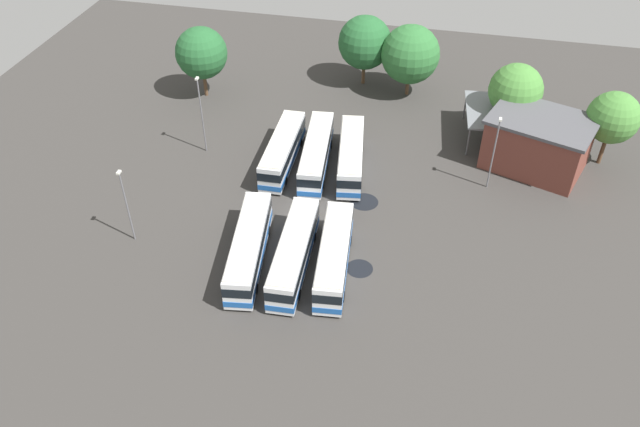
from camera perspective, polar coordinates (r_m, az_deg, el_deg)
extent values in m
plane|color=#383533|center=(65.48, -1.24, 0.17)|extent=(96.18, 96.18, 0.00)
cube|color=silver|center=(57.88, 1.26, -3.78)|extent=(11.97, 3.70, 3.05)
cube|color=beige|center=(56.79, 1.29, -2.61)|extent=(11.48, 3.45, 0.14)
cube|color=black|center=(57.54, 1.27, -3.43)|extent=(12.03, 3.74, 0.98)
cube|color=#1E56A8|center=(58.47, 1.25, -4.39)|extent=(12.03, 3.74, 0.61)
cube|color=black|center=(61.91, 1.83, 0.34)|extent=(0.27, 2.03, 1.12)
cylinder|color=black|center=(61.53, 0.54, -2.28)|extent=(1.03, 0.40, 1.00)
cylinder|color=black|center=(61.39, 2.66, -2.44)|extent=(1.03, 0.40, 1.00)
cylinder|color=black|center=(56.34, -0.30, -7.20)|extent=(1.03, 0.40, 1.00)
cylinder|color=black|center=(56.19, 2.03, -7.40)|extent=(1.03, 0.40, 1.00)
cube|color=silver|center=(58.21, -2.34, -3.50)|extent=(12.44, 3.12, 3.05)
cube|color=beige|center=(57.13, -2.38, -2.33)|extent=(11.94, 2.90, 0.14)
cube|color=black|center=(57.88, -2.35, -3.15)|extent=(12.50, 3.16, 0.98)
cube|color=#1E56A8|center=(58.80, -2.32, -4.11)|extent=(12.50, 3.16, 0.61)
cube|color=black|center=(62.39, -1.21, 0.71)|extent=(0.17, 2.04, 1.12)
cylinder|color=black|center=(62.05, -2.63, -1.90)|extent=(1.01, 0.35, 1.00)
cylinder|color=black|center=(61.69, -0.55, -2.14)|extent=(1.01, 0.35, 1.00)
cylinder|color=black|center=(56.71, -4.23, -6.94)|extent=(1.01, 0.35, 1.00)
cylinder|color=black|center=(56.33, -1.95, -7.24)|extent=(1.01, 0.35, 1.00)
cube|color=silver|center=(59.04, -6.34, -3.02)|extent=(12.84, 4.31, 3.05)
cube|color=beige|center=(57.98, -6.45, -1.86)|extent=(12.31, 4.04, 0.14)
cube|color=black|center=(58.71, -6.38, -2.67)|extent=(12.91, 4.36, 0.98)
cube|color=#1E56A8|center=(59.62, -6.28, -3.62)|extent=(12.91, 4.36, 0.61)
cube|color=black|center=(63.38, -5.46, 1.23)|extent=(0.36, 2.03, 1.12)
cylinder|color=black|center=(62.96, -6.71, -1.45)|extent=(1.03, 0.44, 1.00)
cylinder|color=black|center=(62.61, -4.65, -1.56)|extent=(1.03, 0.44, 1.00)
cylinder|color=black|center=(57.43, -8.01, -6.56)|extent=(1.03, 0.44, 1.00)
cylinder|color=black|center=(57.04, -5.75, -6.71)|extent=(1.03, 0.44, 1.00)
cube|color=silver|center=(70.37, 2.76, 5.15)|extent=(12.13, 4.23, 3.05)
cube|color=beige|center=(69.48, 2.80, 6.24)|extent=(11.63, 3.96, 0.14)
cube|color=black|center=(70.10, 2.77, 5.48)|extent=(12.20, 4.28, 0.98)
cube|color=#1E56A8|center=(70.86, 2.74, 4.58)|extent=(12.20, 4.28, 0.61)
cube|color=black|center=(75.06, 2.95, 8.09)|extent=(0.36, 2.03, 1.12)
cylinder|color=black|center=(74.19, 1.95, 5.95)|extent=(1.03, 0.45, 1.00)
cylinder|color=black|center=(74.16, 3.72, 5.87)|extent=(1.03, 0.45, 1.00)
cylinder|color=black|center=(68.18, 1.65, 2.53)|extent=(1.03, 0.45, 1.00)
cylinder|color=black|center=(68.14, 3.57, 2.44)|extent=(1.03, 0.45, 1.00)
cube|color=silver|center=(70.72, -0.33, 5.39)|extent=(12.84, 3.80, 3.05)
cube|color=beige|center=(69.83, -0.33, 6.48)|extent=(12.32, 3.55, 0.14)
cube|color=black|center=(70.44, -0.33, 5.72)|extent=(12.91, 3.85, 0.98)
cube|color=#1E56A8|center=(71.20, -0.33, 4.83)|extent=(12.91, 3.85, 0.61)
cube|color=black|center=(75.70, 0.26, 8.44)|extent=(0.27, 2.03, 1.12)
cylinder|color=black|center=(74.81, -0.83, 6.29)|extent=(1.03, 0.40, 1.00)
cylinder|color=black|center=(74.59, 0.92, 6.17)|extent=(1.03, 0.40, 1.00)
cylinder|color=black|center=(68.46, -1.68, 2.71)|extent=(1.03, 0.40, 1.00)
cylinder|color=black|center=(68.21, 0.22, 2.57)|extent=(1.03, 0.40, 1.00)
cube|color=silver|center=(71.31, -3.34, 5.64)|extent=(12.07, 2.82, 3.05)
cube|color=beige|center=(70.43, -3.39, 6.72)|extent=(11.59, 2.61, 0.14)
cube|color=black|center=(71.04, -3.35, 5.97)|extent=(12.14, 2.86, 0.98)
cube|color=#1E56A8|center=(71.79, -3.31, 5.08)|extent=(12.14, 2.86, 0.61)
cube|color=black|center=(75.91, -2.26, 8.50)|extent=(0.12, 2.04, 1.12)
cylinder|color=black|center=(75.29, -3.47, 6.45)|extent=(1.01, 0.33, 1.00)
cylinder|color=black|center=(74.81, -1.76, 6.27)|extent=(1.01, 0.33, 1.00)
cylinder|color=black|center=(69.41, -4.95, 3.14)|extent=(1.01, 0.33, 1.00)
cylinder|color=black|center=(68.89, -3.11, 2.93)|extent=(1.01, 0.33, 1.00)
cube|color=brown|center=(74.26, 18.77, 5.88)|extent=(10.49, 12.09, 5.71)
cube|color=#4C4C51|center=(72.73, 19.27, 7.86)|extent=(11.12, 12.82, 0.36)
cube|color=black|center=(76.15, 14.91, 6.03)|extent=(1.71, 0.67, 2.20)
cube|color=slate|center=(77.58, 15.23, 8.78)|extent=(9.30, 7.12, 0.20)
cylinder|color=#59595B|center=(81.64, 12.79, 9.34)|extent=(0.20, 0.20, 3.45)
cylinder|color=#59595B|center=(82.44, 16.80, 8.91)|extent=(0.20, 0.20, 3.45)
cylinder|color=#59595B|center=(74.68, 13.04, 6.23)|extent=(0.20, 0.20, 3.45)
cylinder|color=#59595B|center=(75.55, 17.38, 5.79)|extent=(0.20, 0.20, 3.45)
cylinder|color=slate|center=(62.42, -16.76, 0.49)|extent=(0.16, 0.16, 7.78)
cube|color=silver|center=(60.05, -17.47, 3.50)|extent=(0.56, 0.28, 0.20)
cylinder|color=slate|center=(73.17, -10.45, 8.46)|extent=(0.16, 0.16, 9.03)
cube|color=silver|center=(70.91, -10.90, 11.71)|extent=(0.56, 0.28, 0.20)
cylinder|color=slate|center=(68.75, 15.14, 5.04)|extent=(0.16, 0.16, 8.18)
cube|color=silver|center=(66.52, 15.76, 8.06)|extent=(0.56, 0.28, 0.20)
cylinder|color=brown|center=(87.96, 3.88, 12.35)|extent=(0.44, 0.44, 2.87)
sphere|color=#235B2D|center=(86.05, 4.01, 14.94)|extent=(6.94, 6.94, 6.94)
cylinder|color=brown|center=(85.97, 7.77, 11.22)|extent=(0.44, 0.44, 2.44)
sphere|color=#2D6B33|center=(84.00, 8.04, 13.85)|extent=(7.43, 7.43, 7.43)
cylinder|color=brown|center=(86.08, -10.17, 11.26)|extent=(0.44, 0.44, 3.16)
sphere|color=#235B2D|center=(84.14, -10.51, 13.87)|extent=(6.54, 6.54, 6.54)
cylinder|color=brown|center=(79.42, 16.42, 7.73)|extent=(0.44, 0.44, 3.40)
sphere|color=#478438|center=(77.35, 17.01, 10.44)|extent=(6.13, 6.13, 6.13)
cylinder|color=brown|center=(78.03, 23.82, 5.21)|extent=(0.44, 0.44, 3.46)
sphere|color=#478438|center=(76.00, 24.63, 7.76)|extent=(5.65, 5.65, 5.65)
cylinder|color=black|center=(59.40, 3.54, -4.91)|extent=(2.49, 2.49, 0.01)
cylinder|color=black|center=(66.86, 3.95, 1.04)|extent=(2.95, 2.95, 0.01)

